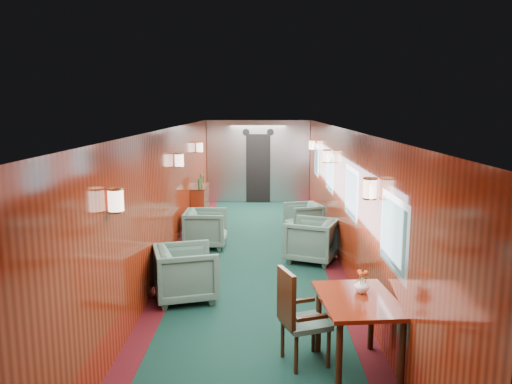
% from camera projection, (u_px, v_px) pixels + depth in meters
% --- Properties ---
extents(room, '(12.00, 12.10, 2.40)m').
position_uv_depth(room, '(255.00, 173.00, 8.63)').
color(room, '#0C2E25').
rests_on(room, ground).
extents(bulkhead, '(2.98, 0.17, 2.39)m').
position_uv_depth(bulkhead, '(258.00, 162.00, 14.53)').
color(bulkhead, '#A5A7AB').
rests_on(bulkhead, ground).
extents(windows_right, '(0.02, 8.60, 0.80)m').
position_uv_depth(windows_right, '(339.00, 181.00, 8.89)').
color(windows_right, silver).
rests_on(windows_right, ground).
extents(wall_sconces, '(2.97, 7.97, 0.25)m').
position_uv_depth(wall_sconces, '(256.00, 160.00, 9.16)').
color(wall_sconces, '#FFE2C6').
rests_on(wall_sconces, ground).
extents(dining_table, '(0.86, 1.16, 0.82)m').
position_uv_depth(dining_table, '(358.00, 310.00, 5.15)').
color(dining_table, maroon).
rests_on(dining_table, ground).
extents(side_chair, '(0.60, 0.61, 1.07)m').
position_uv_depth(side_chair, '(297.00, 313.00, 5.33)').
color(side_chair, '#1A3E38').
rests_on(side_chair, ground).
extents(credenza, '(0.33, 1.05, 1.21)m').
position_uv_depth(credenza, '(200.00, 205.00, 11.73)').
color(credenza, maroon).
rests_on(credenza, ground).
extents(flower_vase, '(0.16, 0.16, 0.16)m').
position_uv_depth(flower_vase, '(362.00, 285.00, 5.25)').
color(flower_vase, white).
rests_on(flower_vase, dining_table).
extents(armchair_left_near, '(1.07, 1.05, 0.79)m').
position_uv_depth(armchair_left_near, '(186.00, 273.00, 7.19)').
color(armchair_left_near, '#1A3E38').
rests_on(armchair_left_near, ground).
extents(armchair_left_far, '(0.83, 0.81, 0.75)m').
position_uv_depth(armchair_left_far, '(206.00, 228.00, 9.92)').
color(armchair_left_far, '#1A3E38').
rests_on(armchair_left_far, ground).
extents(armchair_right_near, '(1.09, 1.08, 0.77)m').
position_uv_depth(armchair_right_near, '(311.00, 240.00, 8.99)').
color(armchair_right_near, '#1A3E38').
rests_on(armchair_right_near, ground).
extents(armchair_right_far, '(0.90, 0.89, 0.66)m').
position_uv_depth(armchair_right_far, '(303.00, 218.00, 11.07)').
color(armchair_right_far, '#1A3E38').
rests_on(armchair_right_far, ground).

